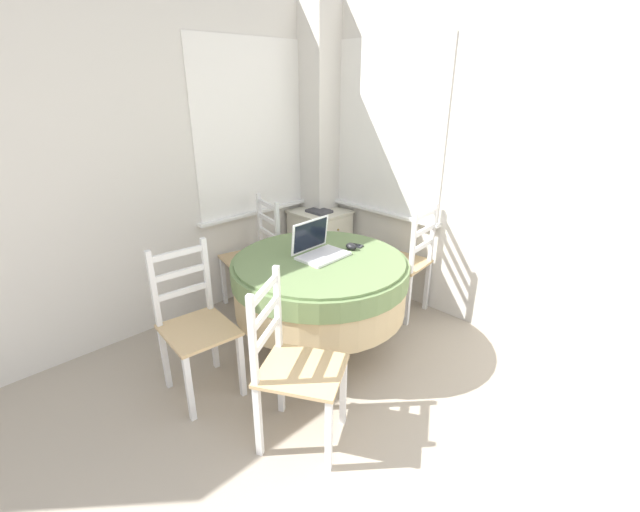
# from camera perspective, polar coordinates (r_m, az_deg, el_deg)

# --- Properties ---
(corner_room_shell) EXTENTS (4.42, 4.96, 2.55)m
(corner_room_shell) POSITION_cam_1_polar(r_m,az_deg,el_deg) (2.99, 3.05, 10.93)
(corner_room_shell) COLOR silver
(corner_room_shell) RESTS_ON ground_plane
(round_dining_table) EXTENTS (1.24, 1.24, 0.73)m
(round_dining_table) POSITION_cam_1_polar(r_m,az_deg,el_deg) (3.03, -0.02, -3.30)
(round_dining_table) COLOR #4C3D2D
(round_dining_table) RESTS_ON ground_plane
(laptop) EXTENTS (0.36, 0.27, 0.25)m
(laptop) POSITION_cam_1_polar(r_m,az_deg,el_deg) (3.00, -0.19, 1.01)
(laptop) COLOR white
(laptop) RESTS_ON round_dining_table
(computer_mouse) EXTENTS (0.06, 0.09, 0.05)m
(computer_mouse) POSITION_cam_1_polar(r_m,az_deg,el_deg) (3.12, 4.18, 1.26)
(computer_mouse) COLOR black
(computer_mouse) RESTS_ON round_dining_table
(cell_phone) EXTENTS (0.09, 0.13, 0.01)m
(cell_phone) POSITION_cam_1_polar(r_m,az_deg,el_deg) (3.19, 4.69, 1.41)
(cell_phone) COLOR #2D2D33
(cell_phone) RESTS_ON round_dining_table
(dining_chair_near_back_window) EXTENTS (0.50, 0.47, 0.96)m
(dining_chair_near_back_window) POSITION_cam_1_polar(r_m,az_deg,el_deg) (3.73, -8.69, -0.06)
(dining_chair_near_back_window) COLOR tan
(dining_chair_near_back_window) RESTS_ON ground_plane
(dining_chair_near_right_window) EXTENTS (0.44, 0.47, 0.96)m
(dining_chair_near_right_window) POSITION_cam_1_polar(r_m,az_deg,el_deg) (3.64, 11.25, -0.84)
(dining_chair_near_right_window) COLOR tan
(dining_chair_near_right_window) RESTS_ON ground_plane
(dining_chair_camera_near) EXTENTS (0.56, 0.57, 0.96)m
(dining_chair_camera_near) POSITION_cam_1_polar(r_m,az_deg,el_deg) (2.34, -3.58, -14.69)
(dining_chair_camera_near) COLOR tan
(dining_chair_camera_near) RESTS_ON ground_plane
(dining_chair_left_flank) EXTENTS (0.43, 0.47, 0.96)m
(dining_chair_left_flank) POSITION_cam_1_polar(r_m,az_deg,el_deg) (2.79, -16.30, -8.95)
(dining_chair_left_flank) COLOR tan
(dining_chair_left_flank) RESTS_ON ground_plane
(corner_cabinet) EXTENTS (0.47, 0.50, 0.71)m
(corner_cabinet) POSITION_cam_1_polar(r_m,az_deg,el_deg) (4.24, 0.02, 1.46)
(corner_cabinet) COLOR silver
(corner_cabinet) RESTS_ON ground_plane
(book_on_cabinet) EXTENTS (0.17, 0.21, 0.02)m
(book_on_cabinet) POSITION_cam_1_polar(r_m,az_deg,el_deg) (4.08, -0.12, 6.01)
(book_on_cabinet) COLOR #3F3F44
(book_on_cabinet) RESTS_ON corner_cabinet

